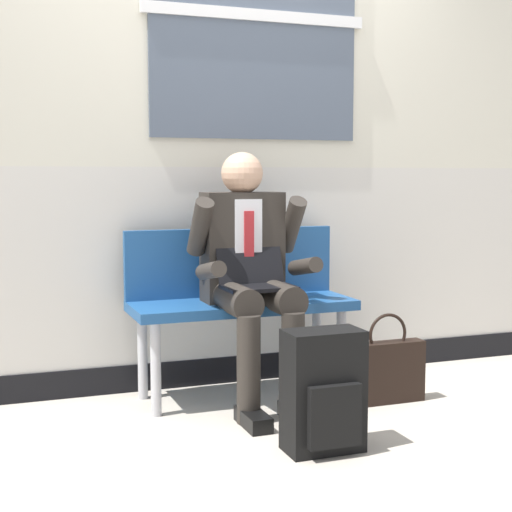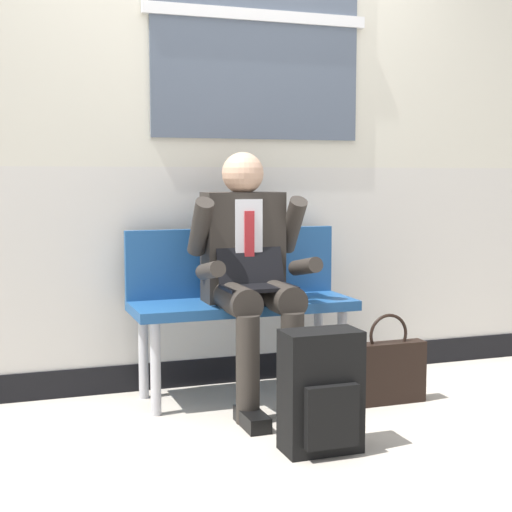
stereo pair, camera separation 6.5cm
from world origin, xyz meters
TOP-DOWN VIEW (x-y plane):
  - ground_plane at (0.00, 0.00)m, footprint 18.00×18.00m
  - station_wall at (0.00, 0.55)m, footprint 5.01×0.16m
  - bench_with_person at (0.00, 0.27)m, footprint 1.13×0.42m
  - person_seated at (0.00, 0.08)m, footprint 0.57×0.70m
  - backpack at (0.06, -0.64)m, footprint 0.32×0.22m
  - handbag at (0.65, -0.14)m, footprint 0.39×0.09m

SIDE VIEW (x-z plane):
  - ground_plane at x=0.00m, z-range 0.00..0.00m
  - handbag at x=0.65m, z-range -0.06..0.39m
  - backpack at x=0.06m, z-range -0.01..0.50m
  - bench_with_person at x=0.00m, z-range 0.10..0.95m
  - person_seated at x=0.00m, z-range 0.05..1.30m
  - station_wall at x=0.00m, z-range 0.00..3.05m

